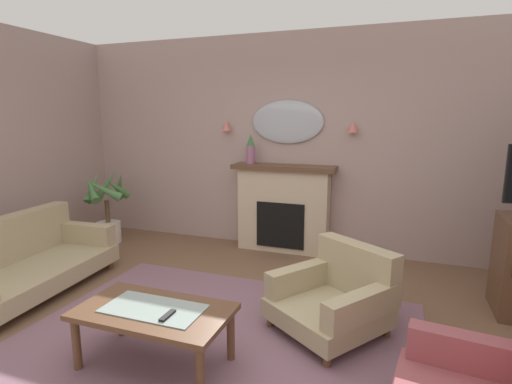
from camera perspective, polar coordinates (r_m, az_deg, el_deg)
The scene contains 13 objects.
floor at distance 3.34m, azimuth -7.12°, elevation -22.65°, with size 7.31×6.33×0.10m, color brown.
wall_back at distance 5.35m, azimuth 5.87°, elevation 6.93°, with size 7.31×0.10×2.85m, color #B29993.
patterned_rug at distance 3.46m, azimuth -5.54°, elevation -20.21°, with size 3.20×2.40×0.01m, color #7F5B6B.
fireplace at distance 5.29m, azimuth 3.91°, elevation -2.46°, with size 1.36×0.36×1.16m.
mantel_vase_right at distance 5.29m, azimuth -0.78°, elevation 6.10°, with size 0.11×0.11×0.40m.
wall_mirror at distance 5.29m, azimuth 4.51°, elevation 9.98°, with size 0.96×0.06×0.56m, color #B2BCC6.
wall_sconce_left at distance 5.53m, azimuth -4.28°, elevation 9.51°, with size 0.14×0.14×0.14m, color #D17066.
wall_sconce_right at distance 5.08m, azimuth 13.74°, elevation 9.11°, with size 0.14×0.14×0.14m, color #D17066.
coffee_table at distance 3.05m, azimuth -14.45°, elevation -16.89°, with size 1.10×0.60×0.45m.
tv_remote at distance 2.89m, azimuth -12.60°, elevation -16.98°, with size 0.04×0.16×0.02m, color black.
floral_couch at distance 4.77m, azimuth -30.40°, elevation -8.59°, with size 0.97×1.77×0.76m.
armchair_beside_couch at distance 3.51m, azimuth 11.44°, elevation -14.34°, with size 1.13×1.13×0.71m.
potted_plant_corner_palm at distance 6.00m, azimuth -20.64°, elevation -1.99°, with size 0.67×0.67×1.04m.
Camera 1 is at (1.30, -2.46, 1.79)m, focal length 27.84 mm.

